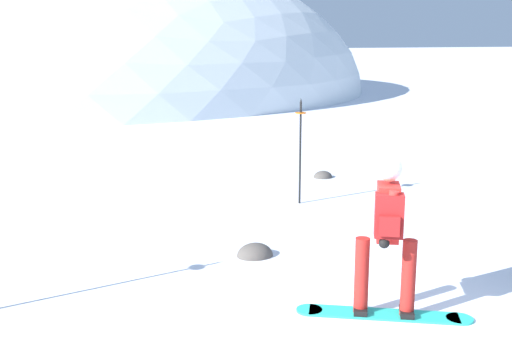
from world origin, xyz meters
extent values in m
plane|color=white|center=(0.00, 0.00, 0.00)|extent=(300.00, 300.00, 0.00)
ellipsoid|color=white|center=(0.63, 30.32, 0.00)|extent=(31.44, 28.29, 15.35)
cube|color=#23B7A3|center=(0.36, 0.40, 0.01)|extent=(1.49, 1.03, 0.02)
cylinder|color=#23B7A3|center=(-0.31, 0.79, 0.01)|extent=(0.28, 0.28, 0.02)
cylinder|color=#23B7A3|center=(1.03, 0.00, 0.01)|extent=(0.28, 0.28, 0.02)
cube|color=black|center=(0.15, 0.52, 0.05)|extent=(0.25, 0.29, 0.06)
cube|color=black|center=(0.57, 0.28, 0.05)|extent=(0.25, 0.29, 0.06)
cylinder|color=maroon|center=(0.15, 0.52, 0.43)|extent=(0.15, 0.15, 0.82)
cylinder|color=maroon|center=(0.57, 0.28, 0.43)|extent=(0.15, 0.15, 0.82)
cube|color=red|center=(0.36, 0.40, 1.13)|extent=(0.37, 0.42, 0.58)
cylinder|color=red|center=(0.24, 0.20, 1.13)|extent=(0.20, 0.18, 0.57)
cylinder|color=red|center=(0.48, 0.60, 1.13)|extent=(0.20, 0.18, 0.57)
sphere|color=black|center=(0.20, 0.20, 0.88)|extent=(0.11, 0.11, 0.11)
sphere|color=black|center=(0.45, 0.63, 0.88)|extent=(0.11, 0.11, 0.11)
cube|color=maroon|center=(0.26, 0.23, 1.15)|extent=(0.33, 0.30, 0.44)
cube|color=maroon|center=(0.21, 0.14, 1.07)|extent=(0.20, 0.15, 0.20)
sphere|color=beige|center=(0.36, 0.40, 1.56)|extent=(0.21, 0.21, 0.21)
sphere|color=silver|center=(0.36, 0.40, 1.59)|extent=(0.25, 0.25, 0.25)
cube|color=navy|center=(0.42, 0.51, 1.56)|extent=(0.16, 0.11, 0.08)
cylinder|color=black|center=(1.60, 4.90, 0.89)|extent=(0.04, 0.04, 1.78)
cylinder|color=orange|center=(1.60, 4.90, 1.60)|extent=(0.20, 0.20, 0.02)
cone|color=black|center=(1.60, 4.90, 1.82)|extent=(0.04, 0.04, 0.08)
ellipsoid|color=#4C4742|center=(2.98, 6.59, 0.00)|extent=(0.40, 0.34, 0.28)
ellipsoid|color=#4C4742|center=(-0.18, 2.64, 0.00)|extent=(0.50, 0.42, 0.35)
camera|label=1|loc=(-3.26, -4.84, 2.88)|focal=44.44mm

